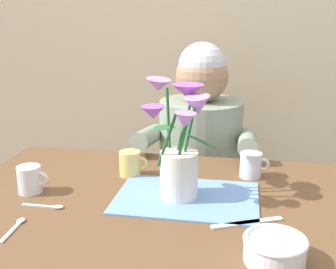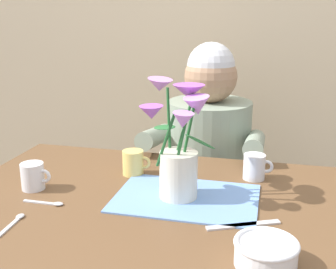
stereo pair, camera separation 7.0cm
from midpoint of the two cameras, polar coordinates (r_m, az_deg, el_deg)
The scene contains 12 objects.
wood_panel_backdrop at distance 2.13m, azimuth 7.31°, elevation 16.06°, with size 4.00×0.10×2.50m, color tan.
dining_table at distance 1.25m, azimuth 0.41°, elevation -12.88°, with size 1.20×0.80×0.74m.
seated_person at distance 1.83m, azimuth 6.43°, elevation -6.04°, with size 0.45×0.47×1.14m.
striped_placemat at distance 1.22m, azimuth 4.11°, elevation -8.47°, with size 0.40×0.28×0.01m, color #6B93D1.
flower_vase at distance 1.18m, azimuth 3.19°, elevation -1.52°, with size 0.23×0.24×0.33m.
ceramic_bowl at distance 0.95m, azimuth 15.09°, elevation -14.92°, with size 0.14×0.14×0.06m.
dinner_knife at distance 1.10m, azimuth 11.88°, elevation -11.77°, with size 0.19×0.02×0.01m, color silver.
coffee_cup at distance 1.32m, azimuth -16.08°, elevation -5.38°, with size 0.09×0.07×0.08m.
ceramic_mug at distance 1.38m, azimuth 12.94°, elevation -4.23°, with size 0.09×0.07×0.08m.
tea_cup at distance 1.38m, azimuth -3.15°, elevation -3.78°, with size 0.09×0.07×0.08m.
spoon_0 at distance 1.22m, azimuth -13.91°, elevation -8.90°, with size 0.12×0.02×0.01m.
spoon_1 at distance 1.15m, azimuth -18.08°, elevation -10.97°, with size 0.02×0.12×0.01m.
Camera 2 is at (0.29, -1.06, 1.25)m, focal length 45.72 mm.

